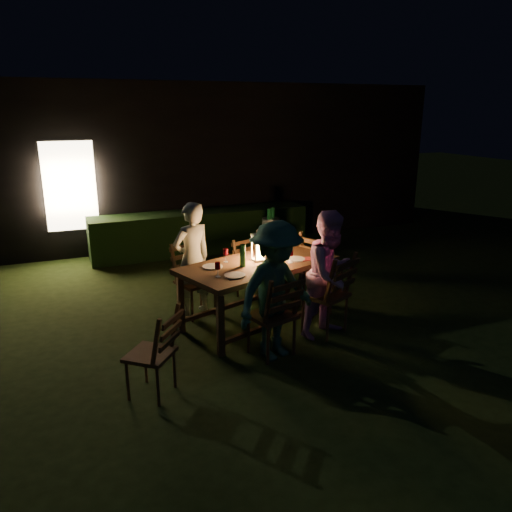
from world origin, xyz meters
name	(u,v)px	position (x,y,z in m)	size (l,w,h in m)	color
garden_envelope	(191,158)	(-0.01, 6.15, 1.58)	(40.00, 40.00, 3.20)	black
dining_table	(258,269)	(-0.79, 0.18, 0.75)	(2.20, 1.57, 0.83)	#492E18
chair_near_left	(273,329)	(-0.97, -0.70, 0.31)	(0.57, 0.60, 1.04)	#492E18
chair_near_right	(326,308)	(-0.11, -0.41, 0.33)	(0.66, 0.68, 1.09)	#492E18
chair_far_left	(196,293)	(-1.46, 0.77, 0.31)	(0.58, 0.60, 1.02)	#492E18
chair_far_right	(252,280)	(-0.51, 1.08, 0.27)	(0.51, 0.53, 0.90)	#492E18
chair_end	(322,279)	(0.38, 0.57, 0.33)	(0.67, 0.65, 1.08)	#492E18
chair_spare	(153,368)	(-2.39, -1.00, 0.28)	(0.61, 0.61, 0.94)	#492E18
person_house_side	(192,259)	(-1.47, 0.82, 0.77)	(0.56, 0.37, 1.55)	beige
person_opp_right	(331,274)	(-0.10, -0.46, 0.78)	(0.76, 0.59, 1.57)	#D794CE
person_opp_left	(276,291)	(-0.95, -0.74, 0.78)	(1.01, 0.58, 1.57)	#38705A
lantern	(258,249)	(-0.76, 0.24, 0.99)	(0.16, 0.16, 0.35)	white
plate_far_left	(213,267)	(-1.38, 0.21, 0.84)	(0.25, 0.25, 0.01)	white
plate_near_left	(235,275)	(-1.24, -0.20, 0.84)	(0.25, 0.25, 0.01)	white
plate_far_right	(272,252)	(-0.43, 0.53, 0.84)	(0.25, 0.25, 0.01)	white
plate_near_right	(295,259)	(-0.29, 0.11, 0.84)	(0.25, 0.25, 0.01)	white
wineglass_a	(226,255)	(-1.16, 0.35, 0.92)	(0.06, 0.06, 0.18)	#59070F
wineglass_b	(218,270)	(-1.43, -0.16, 0.92)	(0.06, 0.06, 0.18)	#59070F
wineglass_c	(291,256)	(-0.41, 0.01, 0.92)	(0.06, 0.06, 0.18)	#59070F
wineglass_d	(284,245)	(-0.26, 0.55, 0.92)	(0.06, 0.06, 0.18)	#59070F
wineglass_e	(268,263)	(-0.79, -0.14, 0.92)	(0.06, 0.06, 0.18)	silver
bottle_table	(243,256)	(-1.02, 0.10, 0.97)	(0.07, 0.07, 0.28)	#0F471E
napkin_left	(266,270)	(-0.83, -0.17, 0.84)	(0.18, 0.14, 0.01)	red
napkin_right	(305,259)	(-0.17, 0.07, 0.84)	(0.18, 0.14, 0.01)	red
phone	(234,279)	(-1.28, -0.30, 0.83)	(0.14, 0.07, 0.01)	black
side_table	(271,235)	(0.29, 2.21, 0.60)	(0.51, 0.51, 0.68)	brown
ice_bucket	(271,225)	(0.29, 2.21, 0.79)	(0.30, 0.30, 0.22)	#A5A8AD
bottle_bucket_a	(269,222)	(0.24, 2.17, 0.84)	(0.07, 0.07, 0.32)	#0F471E
bottle_bucket_b	(272,221)	(0.34, 2.25, 0.84)	(0.07, 0.07, 0.32)	#0F471E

